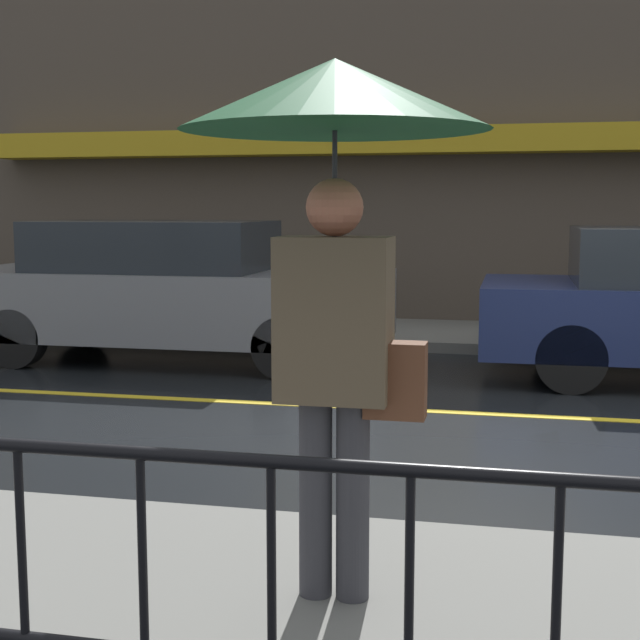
# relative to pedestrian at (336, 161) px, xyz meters

# --- Properties ---
(ground_plane) EXTENTS (80.00, 80.00, 0.00)m
(ground_plane) POSITION_rel_pedestrian_xyz_m (1.49, 3.95, -1.88)
(ground_plane) COLOR black
(sidewalk_far) EXTENTS (28.00, 2.17, 0.13)m
(sidewalk_far) POSITION_rel_pedestrian_xyz_m (1.49, 8.05, -1.82)
(sidewalk_far) COLOR slate
(sidewalk_far) RESTS_ON ground_plane
(lane_marking) EXTENTS (25.20, 0.12, 0.01)m
(lane_marking) POSITION_rel_pedestrian_xyz_m (1.49, 3.95, -1.88)
(lane_marking) COLOR gold
(lane_marking) RESTS_ON ground_plane
(building_storefront) EXTENTS (28.00, 0.85, 5.60)m
(building_storefront) POSITION_rel_pedestrian_xyz_m (1.49, 9.26, 0.91)
(building_storefront) COLOR #4C4238
(building_storefront) RESTS_ON ground_plane
(pedestrian) EXTENTS (1.20, 1.20, 2.14)m
(pedestrian) POSITION_rel_pedestrian_xyz_m (0.00, 0.00, 0.00)
(pedestrian) COLOR #333338
(pedestrian) RESTS_ON sidewalk_near
(car_grey) EXTENTS (4.77, 1.71, 1.55)m
(car_grey) POSITION_rel_pedestrian_xyz_m (-3.06, 5.81, -1.10)
(car_grey) COLOR slate
(car_grey) RESTS_ON ground_plane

